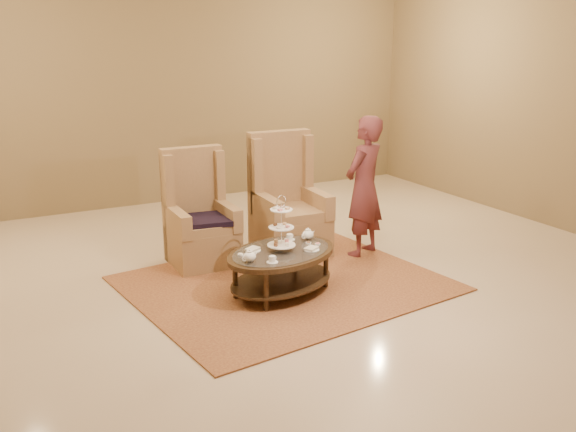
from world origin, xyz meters
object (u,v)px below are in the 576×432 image
person (364,187)px  armchair_right (287,213)px  tea_table (281,259)px  armchair_left (200,225)px

person → armchair_right: bearing=-60.9°
tea_table → armchair_left: 1.30m
tea_table → person: size_ratio=0.86×
armchair_right → person: bearing=-33.7°
tea_table → armchair_right: 1.30m
tea_table → person: 1.56m
tea_table → armchair_left: armchair_left is taller
armchair_left → armchair_right: armchair_right is taller
tea_table → person: bearing=6.0°
tea_table → armchair_right: size_ratio=1.00×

